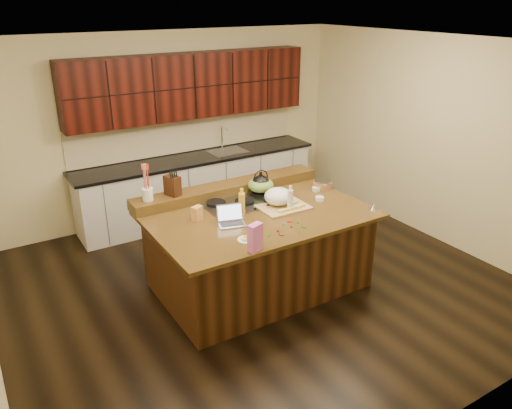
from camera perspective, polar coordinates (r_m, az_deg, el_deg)
room at (r=5.33m, az=0.28°, el=3.29°), size 5.52×5.02×2.72m
island at (r=5.69m, az=0.26°, el=-5.15°), size 2.40×1.60×0.92m
back_ledge at (r=6.03m, az=-3.24°, el=1.86°), size 2.40×0.30×0.12m
cooktop at (r=5.72m, az=-1.31°, el=0.23°), size 0.92×0.52×0.05m
back_counter at (r=7.45m, az=-6.85°, el=5.88°), size 3.70×0.66×2.40m
kettle at (r=5.92m, az=0.54°, el=2.40°), size 0.24×0.24×0.20m
green_bowl at (r=5.93m, az=0.54°, el=2.24°), size 0.33×0.33×0.17m
laptop at (r=5.23m, az=-2.89°, el=-1.64°), size 0.33×0.29×0.19m
oil_bottle at (r=5.35m, az=-1.64°, el=-0.04°), size 0.08×0.08×0.27m
vinegar_bottle at (r=5.50m, az=3.93°, el=0.44°), size 0.08×0.08×0.25m
wooden_tray at (r=5.61m, az=2.71°, el=0.65°), size 0.55×0.44×0.22m
ramekin_a at (r=5.86m, az=7.29°, el=0.67°), size 0.11×0.11×0.04m
ramekin_b at (r=6.28m, az=7.57°, el=2.20°), size 0.12×0.12×0.04m
ramekin_c at (r=6.15m, az=6.88°, el=1.78°), size 0.11×0.11×0.04m
strainer_bowl at (r=6.24m, az=7.62°, el=2.26°), size 0.25×0.25×0.09m
kitchen_timer at (r=5.71m, az=13.26°, el=-0.27°), size 0.08×0.08×0.07m
pink_bag at (r=4.64m, az=-0.11°, el=-3.78°), size 0.16×0.12×0.27m
candy_plate at (r=4.89m, az=-1.09°, el=-4.04°), size 0.18×0.18×0.01m
package_box at (r=5.32m, az=-6.74°, el=-1.01°), size 0.13×0.12×0.16m
utensil_crock at (r=5.61m, az=-12.28°, el=1.15°), size 0.13×0.13×0.14m
knife_block at (r=5.69m, az=-9.52°, el=2.14°), size 0.17×0.21×0.23m
gumdrop_0 at (r=5.16m, az=4.08°, el=-2.54°), size 0.02×0.02×0.02m
gumdrop_1 at (r=5.26m, az=4.81°, el=-2.05°), size 0.02×0.02×0.02m
gumdrop_2 at (r=4.99m, az=2.72°, el=-3.41°), size 0.02×0.02×0.02m
gumdrop_3 at (r=4.98m, az=3.12°, el=-3.50°), size 0.02×0.02×0.02m
gumdrop_4 at (r=5.27m, az=3.98°, el=-1.96°), size 0.02×0.02×0.02m
gumdrop_5 at (r=5.15m, az=5.65°, el=-2.64°), size 0.02×0.02×0.02m
gumdrop_6 at (r=5.07m, az=0.47°, el=-2.93°), size 0.02×0.02×0.02m
gumdrop_7 at (r=5.17m, az=5.31°, el=-2.54°), size 0.02×0.02×0.02m
gumdrop_8 at (r=5.04m, az=0.34°, el=-3.09°), size 0.02×0.02×0.02m
gumdrop_9 at (r=5.07m, az=4.84°, el=-3.03°), size 0.02×0.02×0.02m
gumdrop_10 at (r=5.26m, az=3.73°, el=-1.98°), size 0.02×0.02×0.02m
gumdrop_11 at (r=5.20m, az=3.18°, el=-2.31°), size 0.02×0.02×0.02m
gumdrop_12 at (r=4.98m, az=2.93°, el=-3.50°), size 0.02×0.02×0.02m
gumdrop_13 at (r=4.97m, az=1.48°, el=-3.50°), size 0.02×0.02×0.02m
gumdrop_14 at (r=5.06m, az=2.52°, el=-3.01°), size 0.02×0.02×0.02m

